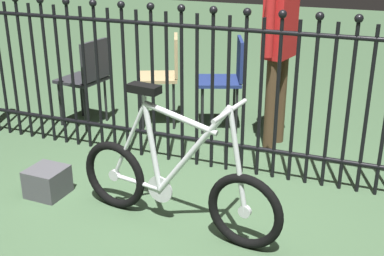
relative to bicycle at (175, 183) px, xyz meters
The scene contains 8 objects.
ground_plane 0.31m from the bicycle, 105.42° to the left, with size 20.00×20.00×0.00m, color #426040.
iron_fence 0.96m from the bicycle, 95.88° to the left, with size 4.63×0.07×1.32m.
bicycle is the anchor object (origin of this frame).
chair_tan 1.84m from the bicycle, 115.83° to the left, with size 0.48×0.48×0.85m.
chair_navy 1.77m from the bicycle, 97.09° to the left, with size 0.50×0.50×0.85m.
chair_charcoal 2.00m from the bicycle, 137.38° to the left, with size 0.43×0.43×0.82m.
person_visitor 1.67m from the bicycle, 79.48° to the left, with size 0.24×0.47×1.55m.
display_crate 1.02m from the bicycle, behind, with size 0.25×0.25×0.20m, color #4C4C51.
Camera 1 is at (1.14, -2.63, 1.77)m, focal length 47.56 mm.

